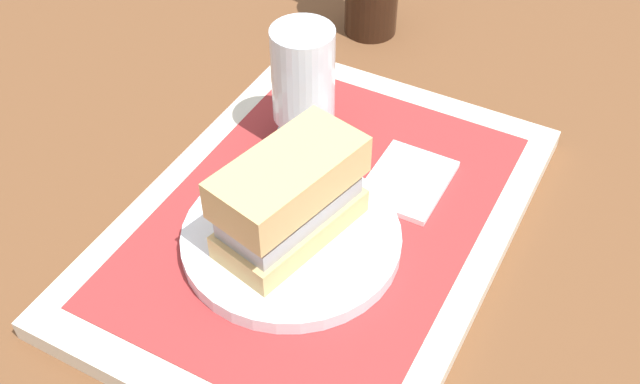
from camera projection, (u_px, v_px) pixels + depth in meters
ground_plane at (320, 231)px, 0.70m from camera, size 3.00×3.00×0.00m
tray at (320, 223)px, 0.69m from camera, size 0.44×0.32×0.02m
placemat at (320, 215)px, 0.69m from camera, size 0.38×0.27×0.00m
plate at (291, 238)px, 0.66m from camera, size 0.19×0.19×0.01m
sandwich at (293, 195)px, 0.62m from camera, size 0.14×0.09×0.08m
beer_glass at (303, 83)px, 0.71m from camera, size 0.06×0.06×0.12m
napkin_folded at (408, 181)px, 0.71m from camera, size 0.09×0.07×0.01m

